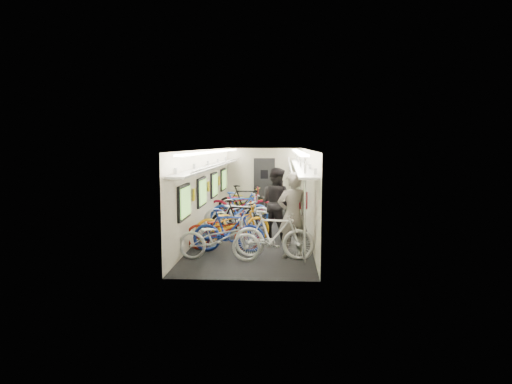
# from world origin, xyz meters

# --- Properties ---
(train_car_shell) EXTENTS (10.00, 10.00, 10.00)m
(train_car_shell) POSITION_xyz_m (-0.36, 0.71, 1.66)
(train_car_shell) COLOR black
(train_car_shell) RESTS_ON ground
(bicycle_0) EXTENTS (1.92, 0.83, 0.98)m
(bicycle_0) POSITION_xyz_m (-0.61, -3.55, 0.49)
(bicycle_0) COLOR #B9BABE
(bicycle_0) RESTS_ON ground
(bicycle_1) EXTENTS (1.74, 0.53, 1.04)m
(bicycle_1) POSITION_xyz_m (-0.49, -2.77, 0.52)
(bicycle_1) COLOR navy
(bicycle_1) RESTS_ON ground
(bicycle_2) EXTENTS (1.87, 0.77, 0.96)m
(bicycle_2) POSITION_xyz_m (-0.67, -2.58, 0.48)
(bicycle_2) COLOR maroon
(bicycle_2) RESTS_ON ground
(bicycle_3) EXTENTS (1.83, 0.96, 1.06)m
(bicycle_3) POSITION_xyz_m (-0.39, -1.21, 0.53)
(bicycle_3) COLOR black
(bicycle_3) RESTS_ON ground
(bicycle_4) EXTENTS (2.08, 1.24, 1.03)m
(bicycle_4) POSITION_xyz_m (-0.52, -1.71, 0.52)
(bicycle_4) COLOR orange
(bicycle_4) RESTS_ON ground
(bicycle_5) EXTENTS (1.79, 0.99, 1.04)m
(bicycle_5) POSITION_xyz_m (-0.46, -0.92, 0.52)
(bicycle_5) COLOR silver
(bicycle_5) RESTS_ON ground
(bicycle_6) EXTENTS (2.19, 1.36, 1.09)m
(bicycle_6) POSITION_xyz_m (-0.55, -0.10, 0.54)
(bicycle_6) COLOR silver
(bicycle_6) RESTS_ON ground
(bicycle_7) EXTENTS (1.88, 0.75, 1.10)m
(bicycle_7) POSITION_xyz_m (-0.56, 0.55, 0.55)
(bicycle_7) COLOR #1D44AE
(bicycle_7) RESTS_ON ground
(bicycle_8) EXTENTS (2.25, 0.95, 1.15)m
(bicycle_8) POSITION_xyz_m (-0.64, 1.46, 0.58)
(bicycle_8) COLOR maroon
(bicycle_8) RESTS_ON ground
(bicycle_9) EXTENTS (1.90, 0.57, 1.13)m
(bicycle_9) POSITION_xyz_m (-0.58, 2.47, 0.57)
(bicycle_9) COLOR black
(bicycle_9) RESTS_ON ground
(bicycle_10) EXTENTS (1.96, 0.95, 0.99)m
(bicycle_10) POSITION_xyz_m (-0.64, 3.01, 0.49)
(bicycle_10) COLOR #B8AB11
(bicycle_10) RESTS_ON ground
(bicycle_11) EXTENTS (1.87, 0.79, 1.09)m
(bicycle_11) POSITION_xyz_m (0.58, -3.36, 0.54)
(bicycle_11) COLOR silver
(bicycle_11) RESTS_ON ground
(bicycle_12) EXTENTS (1.77, 1.20, 0.88)m
(bicycle_12) POSITION_xyz_m (-0.69, 3.49, 0.44)
(bicycle_12) COLOR #5A5A5E
(bicycle_12) RESTS_ON ground
(passenger_near) EXTENTS (0.82, 0.67, 1.94)m
(passenger_near) POSITION_xyz_m (1.00, -3.17, 0.97)
(passenger_near) COLOR slate
(passenger_near) RESTS_ON ground
(passenger_mid) EXTENTS (1.18, 1.10, 1.93)m
(passenger_mid) POSITION_xyz_m (0.59, -0.96, 0.96)
(passenger_mid) COLOR black
(passenger_mid) RESTS_ON ground
(backpack) EXTENTS (0.29, 0.20, 0.38)m
(backpack) POSITION_xyz_m (1.20, -3.00, 1.28)
(backpack) COLOR #B11122
(backpack) RESTS_ON passenger_near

